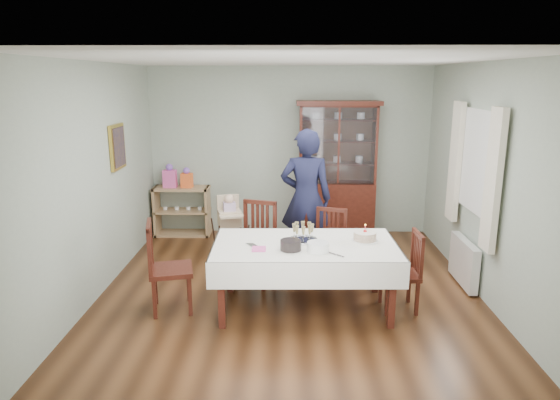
{
  "coord_description": "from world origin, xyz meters",
  "views": [
    {
      "loc": [
        -0.01,
        -5.55,
        2.51
      ],
      "look_at": [
        -0.12,
        0.2,
        1.1
      ],
      "focal_mm": 32.0,
      "sensor_mm": 36.0,
      "label": 1
    }
  ],
  "objects_px": {
    "sideboard": "(182,211)",
    "birthday_cake": "(365,237)",
    "chair_far_right": "(328,260)",
    "gift_bag_pink": "(170,177)",
    "dining_table": "(305,276)",
    "woman": "(306,199)",
    "chair_far_left": "(255,259)",
    "chair_end_right": "(400,287)",
    "chair_end_left": "(170,284)",
    "champagne_tray": "(303,235)",
    "china_cabinet": "(337,168)",
    "high_chair": "(230,234)",
    "gift_bag_orange": "(187,178)"
  },
  "relations": [
    {
      "from": "dining_table",
      "to": "high_chair",
      "type": "distance_m",
      "value": 1.85
    },
    {
      "from": "sideboard",
      "to": "gift_bag_orange",
      "type": "relative_size",
      "value": 2.76
    },
    {
      "from": "dining_table",
      "to": "sideboard",
      "type": "height_order",
      "value": "sideboard"
    },
    {
      "from": "birthday_cake",
      "to": "champagne_tray",
      "type": "bearing_deg",
      "value": 179.66
    },
    {
      "from": "chair_far_right",
      "to": "gift_bag_pink",
      "type": "xyz_separation_m",
      "value": [
        -2.41,
        1.87,
        0.7
      ]
    },
    {
      "from": "sideboard",
      "to": "chair_end_right",
      "type": "distance_m",
      "value": 4.0
    },
    {
      "from": "chair_end_right",
      "to": "gift_bag_pink",
      "type": "relative_size",
      "value": 2.31
    },
    {
      "from": "chair_far_left",
      "to": "gift_bag_pink",
      "type": "distance_m",
      "value": 2.53
    },
    {
      "from": "birthday_cake",
      "to": "dining_table",
      "type": "bearing_deg",
      "value": -171.63
    },
    {
      "from": "chair_end_right",
      "to": "woman",
      "type": "xyz_separation_m",
      "value": [
        -1.01,
        1.34,
        0.67
      ]
    },
    {
      "from": "sideboard",
      "to": "gift_bag_orange",
      "type": "xyz_separation_m",
      "value": [
        0.1,
        -0.02,
        0.54
      ]
    },
    {
      "from": "sideboard",
      "to": "china_cabinet",
      "type": "bearing_deg",
      "value": -0.49
    },
    {
      "from": "sideboard",
      "to": "birthday_cake",
      "type": "bearing_deg",
      "value": -45.0
    },
    {
      "from": "sideboard",
      "to": "chair_far_right",
      "type": "distance_m",
      "value": 2.93
    },
    {
      "from": "birthday_cake",
      "to": "gift_bag_pink",
      "type": "distance_m",
      "value": 3.76
    },
    {
      "from": "chair_end_left",
      "to": "gift_bag_pink",
      "type": "relative_size",
      "value": 2.64
    },
    {
      "from": "gift_bag_orange",
      "to": "china_cabinet",
      "type": "bearing_deg",
      "value": -0.04
    },
    {
      "from": "china_cabinet",
      "to": "chair_far_left",
      "type": "height_order",
      "value": "china_cabinet"
    },
    {
      "from": "dining_table",
      "to": "china_cabinet",
      "type": "relative_size",
      "value": 0.93
    },
    {
      "from": "woman",
      "to": "chair_end_right",
      "type": "bearing_deg",
      "value": 129.41
    },
    {
      "from": "chair_far_left",
      "to": "gift_bag_pink",
      "type": "relative_size",
      "value": 2.65
    },
    {
      "from": "woman",
      "to": "birthday_cake",
      "type": "height_order",
      "value": "woman"
    },
    {
      "from": "china_cabinet",
      "to": "sideboard",
      "type": "relative_size",
      "value": 2.42
    },
    {
      "from": "chair_end_left",
      "to": "champagne_tray",
      "type": "xyz_separation_m",
      "value": [
        1.47,
        0.16,
        0.52
      ]
    },
    {
      "from": "dining_table",
      "to": "gift_bag_orange",
      "type": "xyz_separation_m",
      "value": [
        -1.82,
        2.66,
        0.56
      ]
    },
    {
      "from": "chair_far_right",
      "to": "chair_end_left",
      "type": "relative_size",
      "value": 0.9
    },
    {
      "from": "chair_far_right",
      "to": "high_chair",
      "type": "bearing_deg",
      "value": 166.03
    },
    {
      "from": "dining_table",
      "to": "woman",
      "type": "xyz_separation_m",
      "value": [
        0.05,
        1.34,
        0.55
      ]
    },
    {
      "from": "sideboard",
      "to": "woman",
      "type": "xyz_separation_m",
      "value": [
        1.97,
        -1.33,
        0.54
      ]
    },
    {
      "from": "dining_table",
      "to": "chair_end_left",
      "type": "bearing_deg",
      "value": -177.64
    },
    {
      "from": "dining_table",
      "to": "chair_end_left",
      "type": "relative_size",
      "value": 1.99
    },
    {
      "from": "gift_bag_orange",
      "to": "gift_bag_pink",
      "type": "bearing_deg",
      "value": -180.0
    },
    {
      "from": "chair_far_left",
      "to": "woman",
      "type": "distance_m",
      "value": 1.1
    },
    {
      "from": "dining_table",
      "to": "chair_end_left",
      "type": "height_order",
      "value": "chair_end_left"
    },
    {
      "from": "china_cabinet",
      "to": "birthday_cake",
      "type": "height_order",
      "value": "china_cabinet"
    },
    {
      "from": "woman",
      "to": "gift_bag_pink",
      "type": "height_order",
      "value": "woman"
    },
    {
      "from": "chair_far_right",
      "to": "gift_bag_pink",
      "type": "bearing_deg",
      "value": 158.3
    },
    {
      "from": "woman",
      "to": "birthday_cake",
      "type": "relative_size",
      "value": 6.51
    },
    {
      "from": "chair_far_right",
      "to": "chair_end_right",
      "type": "relative_size",
      "value": 1.03
    },
    {
      "from": "champagne_tray",
      "to": "gift_bag_orange",
      "type": "relative_size",
      "value": 1.0
    },
    {
      "from": "woman",
      "to": "gift_bag_orange",
      "type": "relative_size",
      "value": 5.76
    },
    {
      "from": "chair_end_left",
      "to": "high_chair",
      "type": "xyz_separation_m",
      "value": [
        0.48,
        1.62,
        0.07
      ]
    },
    {
      "from": "chair_end_left",
      "to": "woman",
      "type": "bearing_deg",
      "value": -61.01
    },
    {
      "from": "champagne_tray",
      "to": "high_chair",
      "type": "bearing_deg",
      "value": 124.15
    },
    {
      "from": "chair_far_right",
      "to": "woman",
      "type": "xyz_separation_m",
      "value": [
        -0.27,
        0.55,
        0.67
      ]
    },
    {
      "from": "chair_far_right",
      "to": "chair_end_right",
      "type": "distance_m",
      "value": 1.08
    },
    {
      "from": "chair_end_right",
      "to": "chair_end_left",
      "type": "bearing_deg",
      "value": -90.6
    },
    {
      "from": "chair_end_right",
      "to": "gift_bag_orange",
      "type": "distance_m",
      "value": 3.97
    },
    {
      "from": "dining_table",
      "to": "chair_far_left",
      "type": "xyz_separation_m",
      "value": [
        -0.6,
        0.72,
        -0.08
      ]
    },
    {
      "from": "chair_far_left",
      "to": "gift_bag_orange",
      "type": "relative_size",
      "value": 3.12
    }
  ]
}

